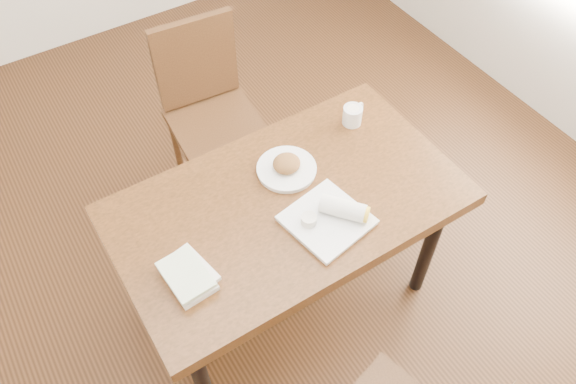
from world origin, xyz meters
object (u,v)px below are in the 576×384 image
plate_burrito (332,216)px  chair_far (209,104)px  table (288,214)px  coffee_mug (353,115)px  book_stack (188,275)px  plate_scone (287,167)px

plate_burrito → chair_far: bearing=90.4°
table → coffee_mug: bearing=24.9°
chair_far → book_stack: 1.12m
book_stack → table: bearing=12.8°
chair_far → table: bearing=-95.1°
table → coffee_mug: (0.45, 0.21, 0.13)m
table → book_stack: (-0.46, -0.11, 0.11)m
chair_far → book_stack: size_ratio=4.45×
chair_far → coffee_mug: 0.78m
table → plate_scone: size_ratio=5.59×
table → book_stack: size_ratio=6.12×
plate_scone → coffee_mug: bearing=12.6°
chair_far → coffee_mug: bearing=-59.4°
plate_scone → plate_burrito: size_ratio=0.75×
plate_scone → plate_burrito: (0.01, -0.29, 0.00)m
book_stack → plate_scone: bearing=23.3°
coffee_mug → plate_burrito: (-0.37, -0.38, -0.02)m
plate_scone → chair_far: bearing=89.7°
chair_far → plate_burrito: chair_far is taller
book_stack → chair_far: bearing=60.5°
plate_scone → book_stack: 0.58m
table → coffee_mug: coffee_mug is taller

